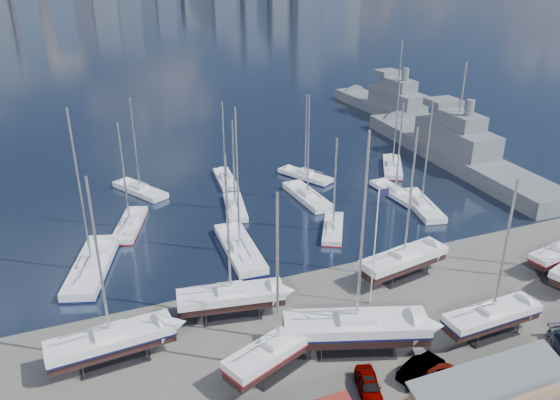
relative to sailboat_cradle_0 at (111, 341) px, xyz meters
name	(u,v)px	position (x,y,z in m)	size (l,w,h in m)	color
ground	(387,316)	(24.83, -3.02, -2.11)	(1400.00, 1400.00, 0.00)	#605E59
water	(99,18)	(24.83, 306.98, -2.26)	(1400.00, 600.00, 0.40)	#182537
sailboat_cradle_0	(111,341)	(0.00, 0.00, 0.00)	(10.62, 3.70, 16.79)	#2D2D33
sailboat_cradle_1	(278,348)	(12.51, -5.95, -0.04)	(10.16, 6.30, 15.93)	#2D2D33
sailboat_cradle_2	(231,297)	(11.13, 2.51, -0.02)	(10.30, 4.40, 16.27)	#2D2D33
sailboat_cradle_3	(356,328)	(19.62, -6.16, 0.16)	(12.89, 7.32, 19.79)	#2D2D33
sailboat_cradle_4	(404,259)	(30.12, 2.44, -0.01)	(10.52, 4.58, 16.57)	#2D2D33
sailboat_cradle_5	(492,316)	(31.91, -8.84, -0.08)	(9.41, 2.88, 15.17)	#2D2D33
sailboat_cradle_6	(560,253)	(46.81, -2.37, -0.18)	(8.30, 3.53, 13.22)	#2D2D33
sailboat_moored_0	(93,269)	(-0.54, 15.86, -1.80)	(7.23, 13.18, 18.98)	black
sailboat_moored_1	(130,226)	(4.68, 24.88, -1.80)	(5.81, 9.97, 14.39)	black
sailboat_moored_2	(140,191)	(7.56, 35.92, -1.79)	(6.96, 9.80, 14.60)	black
sailboat_moored_3	(240,251)	(15.56, 13.72, -1.80)	(3.94, 12.15, 17.95)	black
sailboat_moored_4	(235,208)	(18.61, 25.17, -1.79)	(4.01, 8.98, 13.10)	black
sailboat_moored_5	(226,180)	(20.28, 35.46, -1.80)	(3.28, 8.89, 12.99)	black
sailboat_moored_6	(333,229)	(28.01, 14.61, -1.80)	(6.22, 8.57, 12.70)	black
sailboat_moored_7	(307,198)	(29.09, 24.77, -1.79)	(3.46, 10.54, 15.71)	black
sailboat_moored_8	(305,176)	(32.15, 32.35, -1.80)	(6.50, 9.30, 13.68)	black
sailboat_moored_9	(421,207)	(42.21, 16.26, -1.79)	(5.12, 10.72, 15.61)	black
sailboat_moored_10	(395,194)	(41.40, 21.41, -1.80)	(3.17, 9.63, 14.20)	black
sailboat_moored_11	(392,168)	(46.75, 30.59, -1.80)	(7.47, 10.08, 14.99)	black
naval_ship_east	(454,152)	(58.28, 30.10, -0.45)	(9.10, 45.71, 18.09)	slate
naval_ship_west	(396,110)	(64.63, 57.50, -0.45)	(8.24, 41.36, 17.70)	slate
car_a	(369,385)	(18.09, -11.14, -1.38)	(1.73, 4.30, 1.47)	gray
car_b	(421,368)	(23.04, -11.02, -1.34)	(1.63, 4.66, 1.54)	gray
car_c	(454,391)	(23.78, -14.15, -1.31)	(2.66, 5.76, 1.60)	gray
flagpole	(376,239)	(24.51, -0.62, 5.06)	(1.09, 0.12, 12.41)	white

